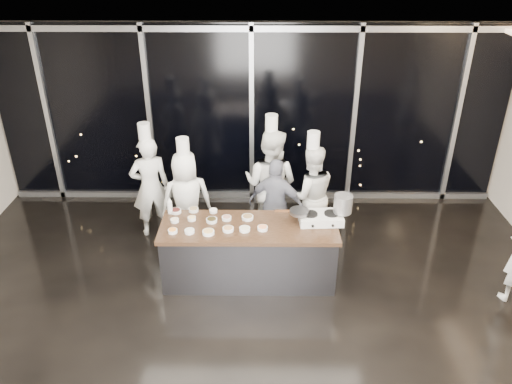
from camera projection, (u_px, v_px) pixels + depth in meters
ground at (248, 321)px, 6.51m from camera, size 9.00×9.00×0.00m
room_shell at (262, 165)px, 5.46m from camera, size 9.02×7.02×3.21m
window_wall at (252, 116)px, 8.79m from camera, size 8.90×0.11×3.20m
demo_counter at (249, 252)px, 7.09m from camera, size 2.46×0.86×0.90m
stove at (321, 218)px, 6.95m from camera, size 0.62×0.41×0.14m
frying_pan at (299, 212)px, 6.90m from camera, size 0.48×0.29×0.05m
stock_pot at (343, 204)px, 6.88m from camera, size 0.27×0.27×0.26m
prep_bowls at (213, 222)px, 6.92m from camera, size 1.40×0.76×0.05m
squeeze_bottle at (170, 206)px, 7.13m from camera, size 0.07×0.07×0.26m
chef_far_left at (150, 186)px, 8.01m from camera, size 0.72×0.60×1.94m
chef_left at (187, 200)px, 7.71m from camera, size 0.89×0.70×1.84m
chef_center at (271, 184)px, 7.93m from camera, size 1.11×1.00×2.09m
guest at (276, 205)px, 7.71m from camera, size 0.95×0.63×1.51m
chef_right at (310, 194)px, 7.82m from camera, size 0.88×0.73×1.88m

